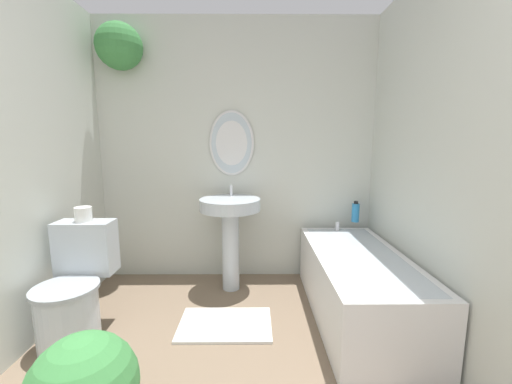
% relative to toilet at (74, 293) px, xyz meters
% --- Properties ---
extents(wall_back, '(2.65, 0.39, 2.40)m').
position_rel_toilet_xyz_m(wall_back, '(0.88, 1.03, 1.00)').
color(wall_back, silver).
rests_on(wall_back, ground_plane).
extents(wall_right, '(0.06, 2.91, 2.40)m').
position_rel_toilet_xyz_m(wall_right, '(2.31, -0.37, 0.87)').
color(wall_right, silver).
rests_on(wall_right, ground_plane).
extents(toilet, '(0.39, 0.56, 0.76)m').
position_rel_toilet_xyz_m(toilet, '(0.00, 0.00, 0.00)').
color(toilet, silver).
rests_on(toilet, ground_plane).
extents(pedestal_sink, '(0.52, 0.52, 0.92)m').
position_rel_toilet_xyz_m(pedestal_sink, '(0.96, 0.72, 0.29)').
color(pedestal_sink, silver).
rests_on(pedestal_sink, ground_plane).
extents(bathtub, '(0.64, 1.43, 0.57)m').
position_rel_toilet_xyz_m(bathtub, '(1.94, 0.26, -0.07)').
color(bathtub, silver).
rests_on(bathtub, ground_plane).
extents(shampoo_bottle, '(0.07, 0.07, 0.19)m').
position_rel_toilet_xyz_m(shampoo_bottle, '(2.11, 0.89, 0.33)').
color(shampoo_bottle, '#2D84C6').
rests_on(shampoo_bottle, bathtub).
extents(bath_mat, '(0.65, 0.43, 0.02)m').
position_rel_toilet_xyz_m(bath_mat, '(0.96, 0.14, -0.32)').
color(bath_mat, silver).
rests_on(bath_mat, ground_plane).
extents(toilet_paper_roll, '(0.11, 0.11, 0.10)m').
position_rel_toilet_xyz_m(toilet_paper_roll, '(0.00, 0.18, 0.48)').
color(toilet_paper_roll, white).
rests_on(toilet_paper_roll, toilet).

